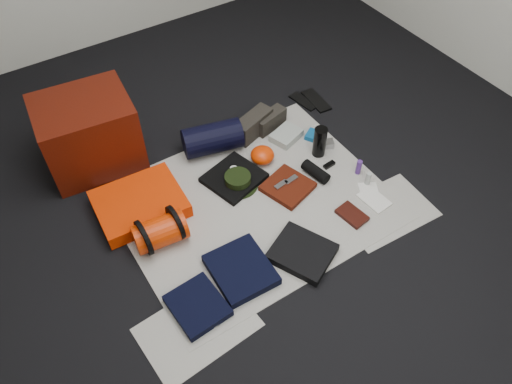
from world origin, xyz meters
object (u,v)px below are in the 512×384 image
paperback_book (352,215)px  navy_duffel (212,138)px  water_bottle (320,142)px  red_cabinet (89,133)px  sleeping_pad (140,204)px  stuff_sack (160,232)px  compact_camera (325,144)px

paperback_book → navy_duffel: bearing=105.1°
navy_duffel → water_bottle: 0.72m
paperback_book → water_bottle: bearing=65.2°
red_cabinet → navy_duffel: 0.80m
red_cabinet → water_bottle: red_cabinet is taller
sleeping_pad → stuff_sack: bearing=-89.3°
stuff_sack → paperback_book: stuff_sack is taller
stuff_sack → navy_duffel: navy_duffel is taller
stuff_sack → water_bottle: 1.23m
red_cabinet → water_bottle: size_ratio=2.64×
navy_duffel → paperback_book: (0.42, -0.98, -0.09)m
red_cabinet → sleeping_pad: size_ratio=1.12×
red_cabinet → navy_duffel: red_cabinet is taller
compact_camera → sleeping_pad: bearing=-162.6°
navy_duffel → sleeping_pad: bearing=-147.7°
navy_duffel → paperback_book: 1.07m
compact_camera → paperback_book: bearing=-87.8°
stuff_sack → sleeping_pad: bearing=90.7°
red_cabinet → sleeping_pad: (0.07, -0.56, -0.19)m
red_cabinet → stuff_sack: (0.07, -0.85, -0.15)m
navy_duffel → compact_camera: navy_duffel is taller
sleeping_pad → navy_duffel: (0.64, 0.22, 0.06)m
navy_duffel → paperback_book: navy_duffel is taller
red_cabinet → compact_camera: (1.38, -0.74, -0.21)m
red_cabinet → stuff_sack: red_cabinet is taller
navy_duffel → paperback_book: bearing=-52.8°
stuff_sack → compact_camera: size_ratio=2.68×
sleeping_pad → water_bottle: water_bottle is taller
compact_camera → paperback_book: compact_camera is taller
red_cabinet → compact_camera: size_ratio=5.18×
red_cabinet → paperback_book: (1.13, -1.32, -0.22)m
red_cabinet → sleeping_pad: bearing=-76.9°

